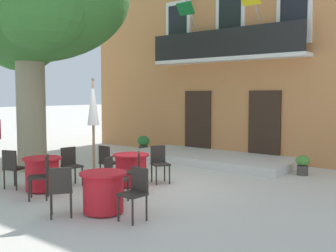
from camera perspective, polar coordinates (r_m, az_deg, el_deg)
name	(u,v)px	position (r m, az deg, el deg)	size (l,w,h in m)	color
ground_plane	(143,185)	(9.82, -3.61, -8.32)	(120.00, 120.00, 0.00)	beige
building_facade	(257,53)	(15.77, 12.50, 10.10)	(13.00, 5.09, 7.50)	#CC844C
entrance_step_platform	(211,158)	(13.12, 6.10, -4.54)	(5.46, 2.31, 0.25)	silver
plane_tree	(28,4)	(12.51, -19.15, 15.93)	(6.10, 5.36, 6.65)	gray
cafe_table_near_tree	(131,169)	(9.70, -5.25, -6.13)	(0.86, 0.86, 0.76)	red
cafe_chair_near_tree_0	(108,161)	(10.17, -8.54, -4.88)	(0.41, 0.41, 0.91)	#2D2823
cafe_chair_near_tree_1	(134,169)	(8.94, -4.80, -6.14)	(0.57, 0.57, 0.91)	#2D2823
cafe_chair_near_tree_2	(159,161)	(9.98, -1.22, -5.01)	(0.55, 0.55, 0.91)	#2D2823
cafe_table_middle	(103,192)	(7.57, -9.13, -9.20)	(0.86, 0.86, 0.76)	red
cafe_chair_middle_0	(136,190)	(7.06, -4.61, -9.02)	(0.41, 0.41, 0.91)	#2D2823
cafe_chair_middle_1	(114,176)	(8.25, -7.70, -7.07)	(0.54, 0.54, 0.91)	#2D2823
cafe_chair_middle_2	(61,188)	(7.43, -14.91, -8.46)	(0.56, 0.56, 0.91)	#2D2823
cafe_table_front	(42,174)	(9.58, -17.34, -6.45)	(0.86, 0.86, 0.76)	red
cafe_chair_front_0	(71,163)	(9.95, -13.60, -5.16)	(0.46, 0.46, 0.91)	#2D2823
cafe_chair_front_1	(13,166)	(9.97, -21.08, -5.33)	(0.51, 0.51, 0.91)	#2D2823
cafe_chair_front_2	(42,174)	(8.82, -17.37, -6.49)	(0.56, 0.56, 0.91)	#2D2823
cafe_umbrella	(93,116)	(9.73, -10.51, 1.41)	(0.44, 0.44, 2.55)	#997A56
ground_planter_left	(143,143)	(15.07, -3.49, -2.45)	(0.45, 0.45, 0.64)	#47423D
ground_planter_right	(303,164)	(11.51, 18.49, -5.13)	(0.38, 0.38, 0.53)	#47423D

